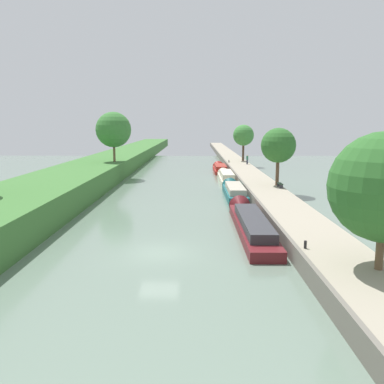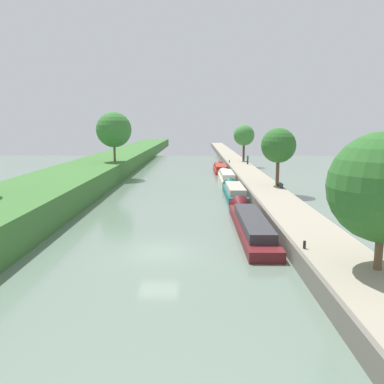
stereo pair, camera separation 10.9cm
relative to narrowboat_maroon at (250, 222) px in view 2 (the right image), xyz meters
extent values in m
plane|color=slate|center=(-6.53, -5.75, -0.56)|extent=(160.00, 160.00, 0.00)
cube|color=#9E937F|center=(3.62, -5.75, 0.00)|extent=(3.95, 260.00, 1.11)
cube|color=#6B665B|center=(1.52, -5.75, 0.02)|extent=(0.25, 260.00, 1.16)
cube|color=maroon|center=(0.00, -0.86, -0.21)|extent=(2.14, 14.05, 0.71)
cube|color=#333338|center=(0.00, -1.57, 0.48)|extent=(1.76, 9.83, 0.66)
cone|color=maroon|center=(0.00, 6.80, -0.21)|extent=(2.04, 1.29, 2.04)
cube|color=#195B60|center=(0.15, 13.96, -0.18)|extent=(2.09, 9.87, 0.76)
cube|color=#B2A893|center=(0.15, 13.47, 0.53)|extent=(1.71, 6.91, 0.64)
cone|color=#195B60|center=(0.15, 19.53, -0.18)|extent=(1.98, 1.25, 1.98)
cube|color=beige|center=(0.23, 26.91, -0.26)|extent=(1.98, 10.76, 0.61)
cube|color=beige|center=(0.23, 26.37, 0.44)|extent=(1.62, 7.53, 0.79)
cone|color=beige|center=(0.23, 32.88, -0.26)|extent=(1.88, 1.19, 1.88)
cube|color=maroon|center=(0.02, 38.06, -0.24)|extent=(2.18, 9.21, 0.63)
cube|color=maroon|center=(0.02, 37.60, 0.39)|extent=(1.79, 6.45, 0.63)
cone|color=maroon|center=(0.02, 43.32, -0.24)|extent=(2.07, 1.31, 2.07)
cylinder|color=brown|center=(4.60, -11.60, 1.84)|extent=(0.38, 0.38, 2.58)
sphere|color=#2D6628|center=(4.60, -11.60, 4.56)|extent=(5.20, 5.20, 5.20)
cylinder|color=brown|center=(5.17, 15.69, 2.28)|extent=(0.39, 0.39, 3.46)
sphere|color=#2D6628|center=(5.17, 15.69, 5.10)|extent=(3.94, 3.94, 3.94)
cylinder|color=#4C3828|center=(4.91, 46.85, 2.45)|extent=(0.42, 0.42, 3.80)
sphere|color=#3D7F38|center=(4.91, 46.85, 5.44)|extent=(3.95, 3.95, 3.95)
cylinder|color=brown|center=(-16.24, 29.46, 3.62)|extent=(0.35, 0.35, 3.28)
sphere|color=#387533|center=(-16.24, 29.46, 6.69)|extent=(5.18, 5.18, 5.18)
cylinder|color=#282D42|center=(4.87, 40.30, 0.96)|extent=(0.26, 0.26, 0.82)
cylinder|color=#286647|center=(4.87, 40.30, 1.68)|extent=(0.34, 0.34, 0.62)
sphere|color=tan|center=(4.87, 40.30, 2.10)|extent=(0.22, 0.22, 0.22)
cylinder|color=black|center=(1.95, -8.35, 0.78)|extent=(0.16, 0.16, 0.45)
cylinder|color=black|center=(1.95, 43.55, 0.78)|extent=(0.16, 0.16, 0.45)
cube|color=#333338|center=(5.15, 13.32, 0.76)|extent=(0.40, 0.08, 0.41)
cube|color=#333338|center=(5.15, 14.52, 0.76)|extent=(0.40, 0.08, 0.41)
cube|color=#2D4733|center=(5.15, 13.92, 0.99)|extent=(0.44, 1.50, 0.06)
camera|label=1|loc=(-4.25, -30.19, 7.43)|focal=37.70mm
camera|label=2|loc=(-4.14, -30.19, 7.43)|focal=37.70mm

